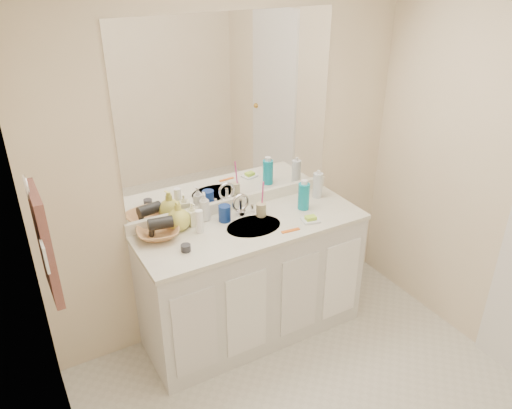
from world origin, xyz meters
name	(u,v)px	position (x,y,z in m)	size (l,w,h in m)	color
wall_back	(232,165)	(0.00, 1.30, 1.20)	(2.60, 0.02, 2.40)	beige
wall_left	(70,363)	(-1.30, 0.00, 1.20)	(0.02, 2.60, 2.40)	beige
vanity_cabinet	(252,282)	(0.00, 1.02, 0.42)	(1.50, 0.55, 0.85)	silver
countertop	(252,227)	(0.00, 1.02, 0.86)	(1.52, 0.57, 0.03)	silver
backsplash	(234,203)	(0.00, 1.29, 0.92)	(1.52, 0.03, 0.08)	white
sink_basin	(254,228)	(0.00, 1.00, 0.87)	(0.37, 0.37, 0.02)	#B7B5A0
faucet	(241,207)	(0.00, 1.18, 0.94)	(0.02, 0.02, 0.11)	silver
mirror	(231,112)	(0.00, 1.29, 1.56)	(1.48, 0.01, 1.20)	white
blue_mug	(225,213)	(-0.13, 1.16, 0.94)	(0.08, 0.08, 0.11)	navy
tan_cup	(261,210)	(0.11, 1.10, 0.93)	(0.07, 0.07, 0.09)	#BCB284
toothbrush	(263,195)	(0.12, 1.10, 1.03)	(0.01, 0.01, 0.21)	#E83D96
mouthwash_bottle	(304,196)	(0.42, 1.05, 0.97)	(0.08, 0.08, 0.19)	#0D8DA6
clear_pump_bottle	(318,185)	(0.61, 1.15, 0.97)	(0.07, 0.07, 0.18)	silver
soap_dish	(311,220)	(0.36, 0.88, 0.89)	(0.11, 0.09, 0.01)	silver
green_soap	(311,218)	(0.36, 0.88, 0.90)	(0.07, 0.05, 0.02)	#ABE136
orange_comb	(291,231)	(0.17, 0.83, 0.88)	(0.13, 0.03, 0.01)	orange
dark_jar	(186,248)	(-0.50, 0.94, 0.90)	(0.06, 0.06, 0.04)	#2B2B31
extra_white_bottle	(199,221)	(-0.33, 1.11, 0.96)	(0.05, 0.05, 0.15)	white
soap_bottle_white	(204,206)	(-0.24, 1.24, 0.98)	(0.08, 0.08, 0.20)	silver
soap_bottle_cream	(192,214)	(-0.33, 1.22, 0.96)	(0.07, 0.07, 0.16)	#F4F2C7
soap_bottle_yellow	(178,215)	(-0.43, 1.21, 0.98)	(0.15, 0.15, 0.19)	#D3CF52
wicker_basket	(158,232)	(-0.58, 1.18, 0.91)	(0.26, 0.26, 0.06)	#B77C49
hair_dryer	(160,223)	(-0.56, 1.18, 0.97)	(0.08, 0.08, 0.15)	black
towel_ring	(27,187)	(-1.27, 0.77, 1.55)	(0.11, 0.11, 0.01)	silver
hand_towel	(45,244)	(-1.25, 0.77, 1.25)	(0.04, 0.32, 0.55)	brown
switch_plate	(45,257)	(-1.27, 0.57, 1.30)	(0.01, 0.09, 0.13)	white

